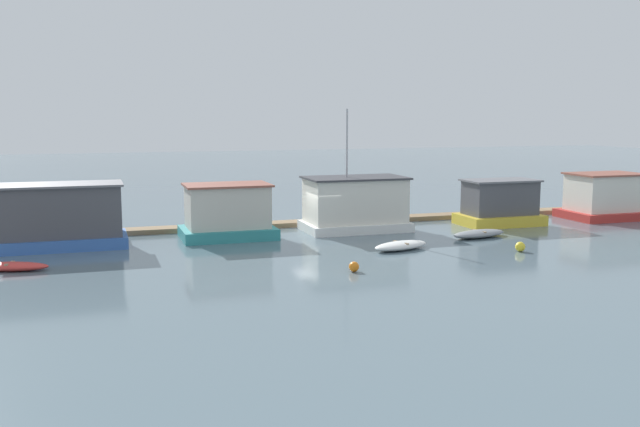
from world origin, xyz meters
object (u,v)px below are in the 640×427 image
Objects in this scene: houseboat_yellow at (500,204)px; buoy_orange at (354,267)px; houseboat_red at (605,197)px; houseboat_white at (355,204)px; dinghy_white at (401,245)px; dinghy_grey at (479,234)px; buoy_yellow at (520,247)px; houseboat_teal at (227,213)px; houseboat_blue at (58,217)px; dinghy_red at (10,266)px.

buoy_orange is at bearing -143.87° from houseboat_yellow.
buoy_orange is at bearing -154.98° from houseboat_red.
houseboat_white is at bearing 178.49° from houseboat_red.
dinghy_grey reaches higher than dinghy_white.
buoy_orange is at bearing -110.95° from houseboat_white.
buoy_yellow reaches higher than dinghy_white.
houseboat_white is 10.06m from houseboat_yellow.
dinghy_white is at bearing 44.88° from buoy_orange.
buoy_orange reaches higher than dinghy_white.
buoy_yellow is (5.96, -9.40, -1.39)m from houseboat_white.
dinghy_grey is (-12.64, -4.32, -1.26)m from houseboat_red.
houseboat_white is at bearing 2.26° from houseboat_teal.
houseboat_yellow is 0.94× the size of houseboat_red.
dinghy_grey is at bearing -38.15° from houseboat_white.
houseboat_teal is 15.11m from dinghy_grey.
houseboat_yellow reaches higher than buoy_orange.
buoy_yellow is at bearing -22.92° from dinghy_white.
houseboat_blue is at bearing -178.97° from houseboat_teal.
houseboat_teal is at bearing 178.51° from houseboat_yellow.
houseboat_blue is at bearing -180.00° from houseboat_red.
buoy_orange is (-4.31, -11.27, -1.42)m from houseboat_white.
buoy_orange is at bearing -18.64° from dinghy_red.
dinghy_white is 6.99× the size of buoy_yellow.
houseboat_blue is 9.50m from houseboat_teal.
houseboat_teal is 10.68m from dinghy_white.
dinghy_grey is (6.13, -4.81, -1.43)m from houseboat_white.
houseboat_white is 7.92m from dinghy_grey.
houseboat_red is 13.42m from dinghy_grey.
houseboat_white is 2.02× the size of dinghy_red.
buoy_yellow is at bearing -20.58° from houseboat_blue.
houseboat_blue reaches higher than buoy_yellow.
houseboat_teal is at bearing 1.03° from houseboat_blue.
houseboat_white reaches higher than houseboat_teal.
dinghy_red is at bearing 161.36° from buoy_orange.
houseboat_yellow is 17.79m from buoy_orange.
houseboat_teal is 18.28m from houseboat_yellow.
houseboat_teal is at bearing 162.66° from dinghy_grey.
houseboat_white is 12.15m from buoy_orange.
houseboat_red is 1.45× the size of dinghy_grey.
houseboat_teal reaches higher than buoy_orange.
dinghy_red is at bearing -153.46° from houseboat_teal.
houseboat_teal is at bearing 109.76° from buoy_orange.
dinghy_red is 25.91m from buoy_yellow.
houseboat_red is (8.74, 0.31, 0.11)m from houseboat_yellow.
dinghy_red is (-29.77, -5.27, -1.18)m from houseboat_yellow.
houseboat_white is at bearing 1.61° from houseboat_blue.
dinghy_red is at bearing -171.77° from houseboat_red.
buoy_orange is (-4.38, -4.36, 0.01)m from dinghy_white.
houseboat_yellow is 8.75m from houseboat_red.
houseboat_white is 15.79× the size of buoy_orange.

